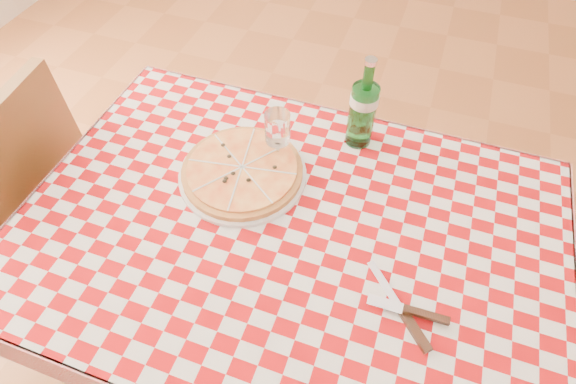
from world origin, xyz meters
name	(u,v)px	position (x,y,z in m)	size (l,w,h in m)	color
dining_table	(288,249)	(0.00, 0.00, 0.66)	(1.20, 0.80, 0.75)	brown
tablecloth	(288,229)	(0.00, 0.00, 0.75)	(1.30, 0.90, 0.01)	#A2090D
chair_far	(26,195)	(-0.88, -0.01, 0.52)	(0.45, 0.45, 0.92)	brown
pizza_plate	(242,170)	(-0.17, 0.12, 0.78)	(0.33, 0.33, 0.04)	#C99043
water_bottle	(364,103)	(0.09, 0.35, 0.89)	(0.08, 0.08, 0.27)	#1A6825
wine_glass	(278,139)	(-0.10, 0.20, 0.84)	(0.06, 0.06, 0.16)	silver
cutlery	(403,309)	(0.30, -0.12, 0.77)	(0.24, 0.20, 0.03)	silver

